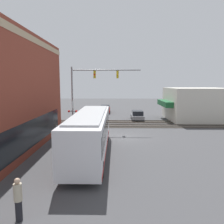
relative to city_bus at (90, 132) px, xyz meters
name	(u,v)px	position (x,y,z in m)	size (l,w,h in m)	color
ground_plane	(123,137)	(5.77, -2.80, -1.87)	(120.00, 120.00, 0.00)	#424244
shop_building	(197,104)	(17.19, -14.75, 0.62)	(9.07, 10.20, 4.98)	beige
city_bus	(90,132)	(0.00, 0.00, 0.00)	(12.28, 2.59, 3.39)	silver
traffic_signal_gantry	(91,84)	(10.02, 1.06, 3.74)	(0.42, 8.50, 7.70)	gray
crossing_signal	(73,111)	(9.38, 3.24, 0.42)	(1.41, 1.18, 3.81)	gray
rail_track_near	(122,126)	(11.77, -2.80, -1.84)	(2.60, 60.00, 0.15)	#332D28
rail_track_far	(121,122)	(14.97, -2.80, -1.84)	(2.60, 60.00, 0.15)	#332D28
parked_car_grey	(137,116)	(16.94, -5.40, -1.19)	(4.27, 1.82, 1.47)	slate
parked_car_red	(105,109)	(25.12, 0.00, -1.16)	(4.75, 1.82, 1.54)	#B21E19
pedestrian_at_crossing	(80,121)	(10.39, 2.52, -0.94)	(0.34, 0.34, 1.81)	#473828
pedestrian_by_lamp	(18,199)	(-8.61, 1.99, -0.91)	(0.34, 0.34, 1.86)	black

